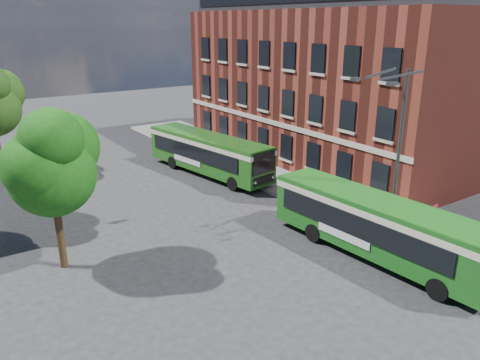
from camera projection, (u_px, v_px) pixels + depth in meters
ground at (292, 248)px, 24.30m from camera, size 120.00×120.00×0.00m
pavement at (295, 181)px, 34.26m from camera, size 6.00×48.00×0.15m
kerb_line at (261, 190)px, 32.66m from camera, size 0.12×48.00×0.01m
brick_office at (331, 74)px, 38.89m from camera, size 12.10×26.00×14.20m
street_lamp at (394, 153)px, 23.76m from camera, size 2.96×2.38×9.00m
bus_stop_sign at (433, 224)px, 23.50m from camera, size 0.35×0.08×2.52m
bus_front at (377, 223)px, 22.84m from camera, size 3.43×11.98×3.02m
bus_rear at (208, 151)px, 35.42m from camera, size 4.41×12.03×3.02m
pedestrian_a at (411, 218)px, 25.28m from camera, size 0.82×0.71×1.88m
pedestrian_b at (428, 237)px, 23.39m from camera, size 0.84×0.71×1.50m
tree_left at (52, 161)px, 20.75m from camera, size 4.61×4.38×7.78m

